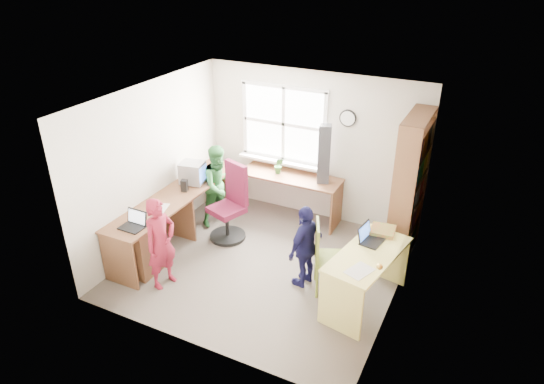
{
  "coord_description": "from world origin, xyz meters",
  "views": [
    {
      "loc": [
        2.59,
        -5.0,
        4.03
      ],
      "look_at": [
        0.0,
        0.25,
        1.05
      ],
      "focal_mm": 32.0,
      "sensor_mm": 36.0,
      "label": 1
    }
  ],
  "objects_px": {
    "person_red": "(161,243)",
    "crt_monitor": "(193,173)",
    "l_desk": "(174,226)",
    "bookshelf": "(409,192)",
    "person_green": "(220,185)",
    "laptop_left": "(134,223)",
    "potted_plant": "(279,166)",
    "person_navy": "(306,246)",
    "cd_tower": "(324,154)",
    "right_desk": "(367,267)",
    "wooden_chair": "(326,255)",
    "laptop_right": "(369,237)",
    "swivel_chair": "(231,207)"
  },
  "relations": [
    {
      "from": "crt_monitor",
      "to": "person_red",
      "type": "xyz_separation_m",
      "value": [
        0.49,
        -1.46,
        -0.29
      ]
    },
    {
      "from": "right_desk",
      "to": "potted_plant",
      "type": "relative_size",
      "value": 5.08
    },
    {
      "from": "bookshelf",
      "to": "swivel_chair",
      "type": "height_order",
      "value": "bookshelf"
    },
    {
      "from": "laptop_left",
      "to": "potted_plant",
      "type": "relative_size",
      "value": 1.16
    },
    {
      "from": "bookshelf",
      "to": "swivel_chair",
      "type": "distance_m",
      "value": 2.61
    },
    {
      "from": "laptop_right",
      "to": "person_navy",
      "type": "bearing_deg",
      "value": 115.29
    },
    {
      "from": "wooden_chair",
      "to": "person_navy",
      "type": "relative_size",
      "value": 0.85
    },
    {
      "from": "right_desk",
      "to": "bookshelf",
      "type": "distance_m",
      "value": 1.43
    },
    {
      "from": "crt_monitor",
      "to": "cd_tower",
      "type": "relative_size",
      "value": 0.43
    },
    {
      "from": "laptop_right",
      "to": "person_navy",
      "type": "relative_size",
      "value": 0.3
    },
    {
      "from": "l_desk",
      "to": "person_green",
      "type": "relative_size",
      "value": 2.24
    },
    {
      "from": "potted_plant",
      "to": "person_navy",
      "type": "height_order",
      "value": "person_navy"
    },
    {
      "from": "cd_tower",
      "to": "person_navy",
      "type": "height_order",
      "value": "cd_tower"
    },
    {
      "from": "wooden_chair",
      "to": "person_red",
      "type": "bearing_deg",
      "value": 179.26
    },
    {
      "from": "laptop_left",
      "to": "person_navy",
      "type": "bearing_deg",
      "value": 21.86
    },
    {
      "from": "right_desk",
      "to": "person_navy",
      "type": "relative_size",
      "value": 1.2
    },
    {
      "from": "swivel_chair",
      "to": "potted_plant",
      "type": "relative_size",
      "value": 4.36
    },
    {
      "from": "right_desk",
      "to": "crt_monitor",
      "type": "height_order",
      "value": "crt_monitor"
    },
    {
      "from": "l_desk",
      "to": "bookshelf",
      "type": "bearing_deg",
      "value": 26.43
    },
    {
      "from": "cd_tower",
      "to": "person_green",
      "type": "height_order",
      "value": "cd_tower"
    },
    {
      "from": "bookshelf",
      "to": "person_navy",
      "type": "distance_m",
      "value": 1.68
    },
    {
      "from": "laptop_left",
      "to": "potted_plant",
      "type": "xyz_separation_m",
      "value": [
        0.98,
        2.33,
        0.09
      ]
    },
    {
      "from": "potted_plant",
      "to": "person_green",
      "type": "relative_size",
      "value": 0.21
    },
    {
      "from": "laptop_left",
      "to": "swivel_chair",
      "type": "bearing_deg",
      "value": 66.58
    },
    {
      "from": "person_navy",
      "to": "bookshelf",
      "type": "bearing_deg",
      "value": 155.22
    },
    {
      "from": "swivel_chair",
      "to": "laptop_left",
      "type": "xyz_separation_m",
      "value": [
        -0.63,
        -1.39,
        0.29
      ]
    },
    {
      "from": "laptop_left",
      "to": "cd_tower",
      "type": "distance_m",
      "value": 2.95
    },
    {
      "from": "swivel_chair",
      "to": "potted_plant",
      "type": "xyz_separation_m",
      "value": [
        0.35,
        0.94,
        0.38
      ]
    },
    {
      "from": "wooden_chair",
      "to": "person_navy",
      "type": "bearing_deg",
      "value": 154.99
    },
    {
      "from": "swivel_chair",
      "to": "cd_tower",
      "type": "xyz_separation_m",
      "value": [
        1.1,
        0.96,
        0.7
      ]
    },
    {
      "from": "bookshelf",
      "to": "potted_plant",
      "type": "distance_m",
      "value": 2.12
    },
    {
      "from": "wooden_chair",
      "to": "laptop_left",
      "type": "relative_size",
      "value": 3.13
    },
    {
      "from": "swivel_chair",
      "to": "person_green",
      "type": "height_order",
      "value": "person_green"
    },
    {
      "from": "laptop_left",
      "to": "laptop_right",
      "type": "distance_m",
      "value": 3.03
    },
    {
      "from": "laptop_right",
      "to": "person_navy",
      "type": "height_order",
      "value": "person_navy"
    },
    {
      "from": "person_red",
      "to": "laptop_right",
      "type": "bearing_deg",
      "value": -54.6
    },
    {
      "from": "swivel_chair",
      "to": "person_red",
      "type": "bearing_deg",
      "value": -78.43
    },
    {
      "from": "laptop_left",
      "to": "crt_monitor",
      "type": "bearing_deg",
      "value": 93.01
    },
    {
      "from": "cd_tower",
      "to": "potted_plant",
      "type": "distance_m",
      "value": 0.82
    },
    {
      "from": "swivel_chair",
      "to": "cd_tower",
      "type": "height_order",
      "value": "cd_tower"
    },
    {
      "from": "person_navy",
      "to": "laptop_right",
      "type": "bearing_deg",
      "value": 118.71
    },
    {
      "from": "person_red",
      "to": "potted_plant",
      "type": "bearing_deg",
      "value": -1.14
    },
    {
      "from": "right_desk",
      "to": "swivel_chair",
      "type": "distance_m",
      "value": 2.38
    },
    {
      "from": "crt_monitor",
      "to": "laptop_right",
      "type": "xyz_separation_m",
      "value": [
        2.91,
        -0.41,
        -0.12
      ]
    },
    {
      "from": "swivel_chair",
      "to": "person_navy",
      "type": "distance_m",
      "value": 1.58
    },
    {
      "from": "laptop_left",
      "to": "cd_tower",
      "type": "relative_size",
      "value": 0.34
    },
    {
      "from": "laptop_right",
      "to": "person_green",
      "type": "height_order",
      "value": "person_green"
    },
    {
      "from": "person_red",
      "to": "person_green",
      "type": "height_order",
      "value": "person_green"
    },
    {
      "from": "person_red",
      "to": "crt_monitor",
      "type": "bearing_deg",
      "value": 30.43
    },
    {
      "from": "person_green",
      "to": "crt_monitor",
      "type": "bearing_deg",
      "value": 154.4
    }
  ]
}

